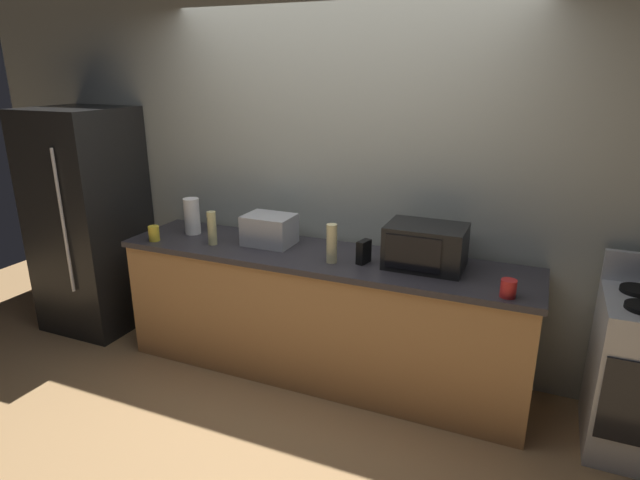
# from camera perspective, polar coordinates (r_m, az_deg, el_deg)

# --- Properties ---
(ground_plane) EXTENTS (8.00, 8.00, 0.00)m
(ground_plane) POSITION_cam_1_polar(r_m,az_deg,el_deg) (3.62, -2.62, -17.08)
(ground_plane) COLOR #A87F51
(back_wall) EXTENTS (6.40, 0.10, 2.70)m
(back_wall) POSITION_cam_1_polar(r_m,az_deg,el_deg) (3.78, 2.48, 6.83)
(back_wall) COLOR #9EA399
(back_wall) RESTS_ON ground_plane
(counter_run) EXTENTS (2.84, 0.64, 0.90)m
(counter_run) POSITION_cam_1_polar(r_m,az_deg,el_deg) (3.71, 0.00, -8.08)
(counter_run) COLOR #B27F4C
(counter_run) RESTS_ON ground_plane
(refrigerator) EXTENTS (0.72, 0.73, 1.80)m
(refrigerator) POSITION_cam_1_polar(r_m,az_deg,el_deg) (4.70, -23.64, 1.92)
(refrigerator) COLOR black
(refrigerator) RESTS_ON ground_plane
(microwave) EXTENTS (0.48, 0.35, 0.27)m
(microwave) POSITION_cam_1_polar(r_m,az_deg,el_deg) (3.33, 11.33, -0.66)
(microwave) COLOR black
(microwave) RESTS_ON counter_run
(toaster_oven) EXTENTS (0.34, 0.26, 0.21)m
(toaster_oven) POSITION_cam_1_polar(r_m,az_deg,el_deg) (3.72, -5.49, 1.12)
(toaster_oven) COLOR #B7BABF
(toaster_oven) RESTS_ON counter_run
(paper_towel_roll) EXTENTS (0.12, 0.12, 0.27)m
(paper_towel_roll) POSITION_cam_1_polar(r_m,az_deg,el_deg) (4.05, -13.66, 2.52)
(paper_towel_roll) COLOR white
(paper_towel_roll) RESTS_ON counter_run
(cordless_phone) EXTENTS (0.07, 0.12, 0.15)m
(cordless_phone) POSITION_cam_1_polar(r_m,az_deg,el_deg) (3.36, 4.74, -1.28)
(cordless_phone) COLOR black
(cordless_phone) RESTS_ON counter_run
(bottle_vinegar) EXTENTS (0.06, 0.06, 0.24)m
(bottle_vinegar) POSITION_cam_1_polar(r_m,az_deg,el_deg) (3.77, -11.59, 1.26)
(bottle_vinegar) COLOR beige
(bottle_vinegar) RESTS_ON counter_run
(bottle_hand_soap) EXTENTS (0.07, 0.07, 0.25)m
(bottle_hand_soap) POSITION_cam_1_polar(r_m,az_deg,el_deg) (3.35, 1.28, -0.38)
(bottle_hand_soap) COLOR beige
(bottle_hand_soap) RESTS_ON counter_run
(mug_red) EXTENTS (0.09, 0.09, 0.10)m
(mug_red) POSITION_cam_1_polar(r_m,az_deg,el_deg) (3.05, 19.68, -4.94)
(mug_red) COLOR red
(mug_red) RESTS_ON counter_run
(mug_yellow) EXTENTS (0.08, 0.08, 0.11)m
(mug_yellow) POSITION_cam_1_polar(r_m,az_deg,el_deg) (3.97, -17.50, 0.68)
(mug_yellow) COLOR yellow
(mug_yellow) RESTS_ON counter_run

